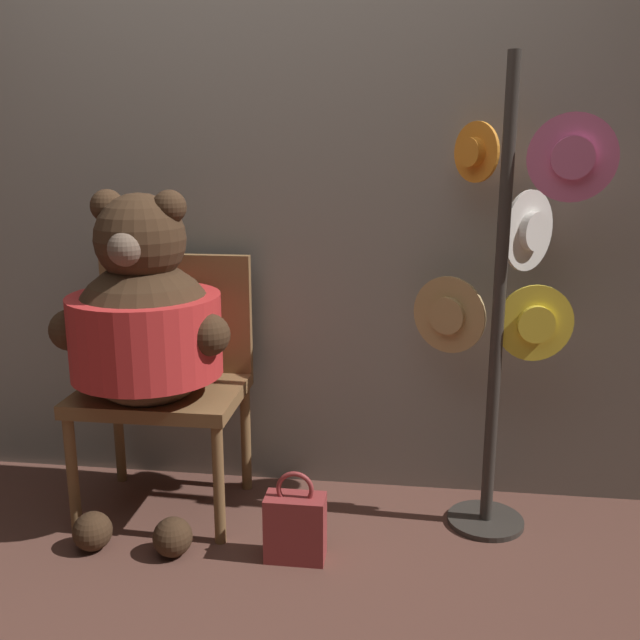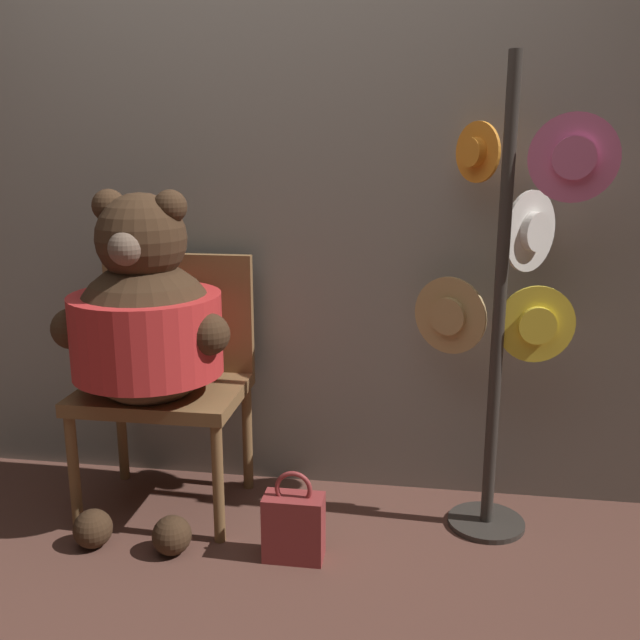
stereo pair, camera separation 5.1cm
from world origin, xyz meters
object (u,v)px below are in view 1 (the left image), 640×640
chair (167,369)px  hat_display_rack (508,288)px  teddy_bear (145,326)px  handbag_on_ground (295,526)px

chair → hat_display_rack: bearing=0.3°
teddy_bear → handbag_on_ground: size_ratio=3.81×
handbag_on_ground → teddy_bear: bearing=161.0°
teddy_bear → chair: bearing=84.4°
hat_display_rack → teddy_bear: bearing=-172.6°
hat_display_rack → handbag_on_ground: hat_display_rack is taller
chair → teddy_bear: size_ratio=0.78×
teddy_bear → handbag_on_ground: bearing=-19.0°
teddy_bear → hat_display_rack: 1.27m
teddy_bear → handbag_on_ground: teddy_bear is taller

